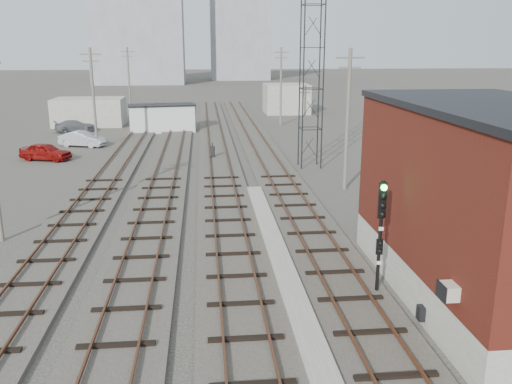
{
  "coord_description": "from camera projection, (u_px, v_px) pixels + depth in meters",
  "views": [
    {
      "loc": [
        -2.66,
        -5.74,
        9.1
      ],
      "look_at": [
        -0.18,
        19.69,
        2.2
      ],
      "focal_mm": 38.0,
      "sensor_mm": 36.0,
      "label": 1
    }
  ],
  "objects": [
    {
      "name": "track_right",
      "position": [
        265.0,
        156.0,
        45.82
      ],
      "size": [
        3.2,
        90.0,
        0.39
      ],
      "color": "#332D28",
      "rests_on": "ground"
    },
    {
      "name": "utility_pole_right_a",
      "position": [
        348.0,
        116.0,
        34.41
      ],
      "size": [
        1.8,
        0.24,
        9.0
      ],
      "color": "#595147",
      "rests_on": "ground"
    },
    {
      "name": "track_left",
      "position": [
        121.0,
        159.0,
        44.69
      ],
      "size": [
        3.2,
        90.0,
        0.39
      ],
      "color": "#332D28",
      "rests_on": "ground"
    },
    {
      "name": "car_grey",
      "position": [
        75.0,
        126.0,
        59.32
      ],
      "size": [
        4.73,
        3.17,
        1.27
      ],
      "primitive_type": "imported",
      "rotation": [
        0.0,
        0.0,
        1.92
      ],
      "color": "slate",
      "rests_on": "ground"
    },
    {
      "name": "apartment_right",
      "position": [
        240.0,
        32.0,
        149.63
      ],
      "size": [
        16.0,
        12.0,
        26.0
      ],
      "primitive_type": "cube",
      "color": "gray",
      "rests_on": "ground"
    },
    {
      "name": "apartment_left",
      "position": [
        138.0,
        21.0,
        132.25
      ],
      "size": [
        22.0,
        14.0,
        30.0
      ],
      "primitive_type": "cube",
      "color": "gray",
      "rests_on": "ground"
    },
    {
      "name": "platform_curb",
      "position": [
        287.0,
        279.0,
        21.61
      ],
      "size": [
        0.9,
        28.0,
        0.26
      ],
      "primitive_type": "cube",
      "color": "gray",
      "rests_on": "ground"
    },
    {
      "name": "signal_mast",
      "position": [
        381.0,
        228.0,
        19.76
      ],
      "size": [
        0.4,
        0.42,
        4.45
      ],
      "color": "gray",
      "rests_on": "ground"
    },
    {
      "name": "car_red",
      "position": [
        46.0,
        152.0,
        44.47
      ],
      "size": [
        4.52,
        2.89,
        1.43
      ],
      "primitive_type": "imported",
      "rotation": [
        0.0,
        0.0,
        1.26
      ],
      "color": "maroon",
      "rests_on": "ground"
    },
    {
      "name": "shed_left",
      "position": [
        90.0,
        112.0,
        63.87
      ],
      "size": [
        8.0,
        5.0,
        3.2
      ],
      "primitive_type": "cube",
      "color": "gray",
      "rests_on": "ground"
    },
    {
      "name": "site_trailer",
      "position": [
        162.0,
        118.0,
        59.07
      ],
      "size": [
        7.49,
        4.1,
        3.0
      ],
      "rotation": [
        0.0,
        0.0,
        0.15
      ],
      "color": "silver",
      "rests_on": "ground"
    },
    {
      "name": "switch_stand",
      "position": [
        213.0,
        152.0,
        44.83
      ],
      "size": [
        0.36,
        0.36,
        1.29
      ],
      "rotation": [
        0.0,
        0.0,
        -0.22
      ],
      "color": "black",
      "rests_on": "ground"
    },
    {
      "name": "utility_pole_right_b",
      "position": [
        281.0,
        84.0,
        63.23
      ],
      "size": [
        1.8,
        0.24,
        9.0
      ],
      "color": "#595147",
      "rests_on": "ground"
    },
    {
      "name": "utility_pole_left_b",
      "position": [
        93.0,
        95.0,
        48.95
      ],
      "size": [
        1.8,
        0.24,
        9.0
      ],
      "color": "#595147",
      "rests_on": "ground"
    },
    {
      "name": "brick_building",
      "position": [
        489.0,
        204.0,
        19.43
      ],
      "size": [
        6.54,
        12.2,
        7.22
      ],
      "color": "gray",
      "rests_on": "ground"
    },
    {
      "name": "lattice_tower",
      "position": [
        312.0,
        68.0,
        40.33
      ],
      "size": [
        1.6,
        1.6,
        15.0
      ],
      "color": "black",
      "rests_on": "ground"
    },
    {
      "name": "track_mid_right",
      "position": [
        218.0,
        157.0,
        45.45
      ],
      "size": [
        3.2,
        90.0,
        0.39
      ],
      "color": "#332D28",
      "rests_on": "ground"
    },
    {
      "name": "car_silver",
      "position": [
        83.0,
        139.0,
        50.55
      ],
      "size": [
        4.58,
        2.85,
        1.43
      ],
      "primitive_type": "imported",
      "rotation": [
        0.0,
        0.0,
        1.24
      ],
      "color": "#A3A7AB",
      "rests_on": "ground"
    },
    {
      "name": "ground",
      "position": [
        225.0,
        124.0,
        65.79
      ],
      "size": [
        320.0,
        320.0,
        0.0
      ],
      "primitive_type": "plane",
      "color": "#282621",
      "rests_on": "ground"
    },
    {
      "name": "utility_pole_left_c",
      "position": [
        129.0,
        79.0,
        72.97
      ],
      "size": [
        1.8,
        0.24,
        9.0
      ],
      "color": "#595147",
      "rests_on": "ground"
    },
    {
      "name": "shed_right",
      "position": [
        286.0,
        99.0,
        75.73
      ],
      "size": [
        6.0,
        6.0,
        4.0
      ],
      "primitive_type": "cube",
      "color": "gray",
      "rests_on": "ground"
    },
    {
      "name": "track_mid_left",
      "position": [
        170.0,
        158.0,
        45.07
      ],
      "size": [
        3.2,
        90.0,
        0.39
      ],
      "color": "#332D28",
      "rests_on": "ground"
    }
  ]
}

